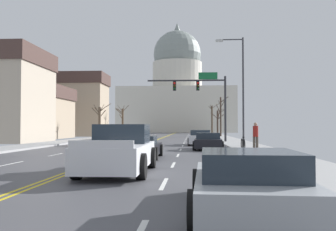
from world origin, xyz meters
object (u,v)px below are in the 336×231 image
object	(u,v)px
sedan_oncoming_01	(128,134)
street_lamp_right	(240,82)
signal_gantry	(203,92)
sedan_near_00	(200,138)
pedestrian_00	(256,134)
pickup_truck_near_03	(120,151)
sedan_near_01	(208,142)
sedan_near_04	(248,183)
bicycle_parked	(243,144)
sedan_oncoming_00	(106,136)
sedan_near_02	(141,148)

from	to	relation	value
sedan_oncoming_01	street_lamp_right	bearing A→B (deg)	-62.18
signal_gantry	sedan_near_00	world-z (taller)	signal_gantry
sedan_near_00	pedestrian_00	size ratio (longest dim) A/B	2.59
sedan_near_00	pickup_truck_near_03	distance (m)	20.17
street_lamp_right	sedan_near_01	xyz separation A→B (m)	(-2.53, -2.40, -4.47)
sedan_near_01	sedan_near_04	bearing A→B (deg)	-90.26
signal_gantry	sedan_near_00	distance (m)	6.39
sedan_near_00	pickup_truck_near_03	world-z (taller)	pickup_truck_near_03
sedan_near_00	bicycle_parked	bearing A→B (deg)	-73.74
street_lamp_right	sedan_near_00	xyz separation A→B (m)	(-2.92, 4.09, -4.40)
street_lamp_right	sedan_near_04	bearing A→B (deg)	-96.86
sedan_oncoming_00	bicycle_parked	distance (m)	21.91
street_lamp_right	pickup_truck_near_03	size ratio (longest dim) A/B	1.54
bicycle_parked	sedan_near_01	bearing A→B (deg)	134.49
sedan_near_00	sedan_oncoming_00	bearing A→B (deg)	139.37
pickup_truck_near_03	sedan_near_02	bearing A→B (deg)	90.62
sedan_near_01	sedan_near_04	size ratio (longest dim) A/B	0.96
sedan_near_02	sedan_near_04	world-z (taller)	sedan_near_04
signal_gantry	sedan_near_02	distance (m)	19.43
street_lamp_right	bicycle_parked	bearing A→B (deg)	-94.91
sedan_near_01	sedan_oncoming_00	size ratio (longest dim) A/B	0.99
sedan_near_00	sedan_oncoming_01	xyz separation A→B (m)	(-9.97, 20.34, -0.03)
sedan_oncoming_01	pedestrian_00	world-z (taller)	pedestrian_00
sedan_oncoming_01	pedestrian_00	bearing A→B (deg)	-65.33
sedan_near_04	sedan_oncoming_01	xyz separation A→B (m)	(-10.27, 46.19, 0.04)
sedan_near_04	sedan_oncoming_00	xyz separation A→B (m)	(-10.76, 34.83, 0.02)
bicycle_parked	street_lamp_right	bearing A→B (deg)	85.09
sedan_near_00	sedan_near_01	bearing A→B (deg)	-86.56
sedan_near_04	pedestrian_00	size ratio (longest dim) A/B	2.63
sedan_near_01	sedan_oncoming_01	world-z (taller)	sedan_oncoming_01
street_lamp_right	sedan_oncoming_01	xyz separation A→B (m)	(-12.89, 24.43, -4.43)
pedestrian_00	street_lamp_right	bearing A→B (deg)	95.20
pedestrian_00	sedan_near_00	bearing A→B (deg)	111.13
pickup_truck_near_03	pedestrian_00	bearing A→B (deg)	59.67
street_lamp_right	sedan_oncoming_00	size ratio (longest dim) A/B	1.87
sedan_near_01	pickup_truck_near_03	xyz separation A→B (m)	(-3.66, -13.42, 0.20)
street_lamp_right	sedan_near_04	world-z (taller)	street_lamp_right
sedan_near_02	sedan_oncoming_01	distance (m)	34.92
street_lamp_right	sedan_oncoming_00	distance (m)	19.22
sedan_near_02	pedestrian_00	world-z (taller)	pedestrian_00
sedan_near_02	sedan_near_04	distance (m)	12.45
signal_gantry	sedan_near_01	world-z (taller)	signal_gantry
signal_gantry	pedestrian_00	size ratio (longest dim) A/B	4.56
signal_gantry	sedan_oncoming_01	bearing A→B (deg)	123.33
sedan_oncoming_01	sedan_near_04	bearing A→B (deg)	-77.46
sedan_oncoming_00	street_lamp_right	bearing A→B (deg)	-44.31
sedan_oncoming_00	bicycle_parked	bearing A→B (deg)	-53.63
sedan_near_00	sedan_oncoming_00	size ratio (longest dim) A/B	1.01
bicycle_parked	pedestrian_00	bearing A→B (deg)	2.75
sedan_oncoming_00	sedan_near_02	bearing A→B (deg)	-72.72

